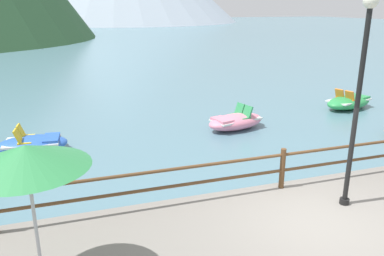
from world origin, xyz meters
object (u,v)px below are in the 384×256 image
at_px(beach_umbrella, 26,159).
at_px(pedal_boat_1, 33,144).
at_px(pedal_boat_0, 349,102).
at_px(pedal_boat_2, 236,121).
at_px(lamp_post, 360,86).

bearing_deg(beach_umbrella, pedal_boat_1, 94.52).
xyz_separation_m(beach_umbrella, pedal_boat_0, (12.50, 8.51, -2.14)).
bearing_deg(beach_umbrella, pedal_boat_2, 48.61).
bearing_deg(lamp_post, pedal_boat_1, 135.17).
relative_size(lamp_post, beach_umbrella, 1.88).
height_order(pedal_boat_0, pedal_boat_2, pedal_boat_0).
bearing_deg(beach_umbrella, lamp_post, 6.60).
xyz_separation_m(pedal_boat_0, pedal_boat_2, (-6.05, -1.18, -0.00)).
bearing_deg(lamp_post, pedal_boat_2, 85.59).
bearing_deg(pedal_boat_2, lamp_post, -94.41).
relative_size(beach_umbrella, pedal_boat_1, 1.02).
height_order(beach_umbrella, pedal_boat_2, beach_umbrella).
xyz_separation_m(lamp_post, beach_umbrella, (-5.94, -0.69, -0.49)).
distance_m(lamp_post, beach_umbrella, 6.00).
bearing_deg(pedal_boat_1, beach_umbrella, -85.48).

